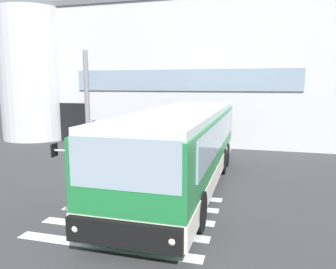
% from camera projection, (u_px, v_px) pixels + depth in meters
% --- Properties ---
extents(ground_plane, '(80.00, 90.00, 0.02)m').
position_uv_depth(ground_plane, '(126.00, 172.00, 13.49)').
color(ground_plane, '#353538').
rests_on(ground_plane, ground).
extents(bay_paint_stripes, '(4.40, 3.96, 0.01)m').
position_uv_depth(bay_paint_stripes, '(135.00, 215.00, 8.97)').
color(bay_paint_stripes, silver).
rests_on(bay_paint_stripes, ground).
extents(terminal_building, '(20.73, 13.80, 8.53)m').
position_uv_depth(terminal_building, '(176.00, 75.00, 24.06)').
color(terminal_building, '#B7B7BC').
rests_on(terminal_building, ground).
extents(entry_support_column, '(0.28, 0.28, 5.55)m').
position_uv_depth(entry_support_column, '(87.00, 98.00, 19.43)').
color(entry_support_column, slate).
rests_on(entry_support_column, ground).
extents(bus_main_foreground, '(3.07, 10.68, 2.70)m').
position_uv_depth(bus_main_foreground, '(182.00, 149.00, 11.37)').
color(bus_main_foreground, '#1E7238').
rests_on(bus_main_foreground, ground).
extents(passenger_near_column, '(0.57, 0.31, 1.68)m').
position_uv_depth(passenger_near_column, '(94.00, 130.00, 18.79)').
color(passenger_near_column, '#2D2D33').
rests_on(passenger_near_column, ground).
extents(passenger_by_doorway, '(0.51, 0.51, 1.68)m').
position_uv_depth(passenger_by_doorway, '(109.00, 131.00, 18.14)').
color(passenger_by_doorway, '#2D2D33').
rests_on(passenger_by_doorway, ground).
extents(safety_bollard_yellow, '(0.18, 0.18, 0.90)m').
position_uv_depth(safety_bollard_yellow, '(144.00, 145.00, 16.98)').
color(safety_bollard_yellow, yellow).
rests_on(safety_bollard_yellow, ground).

